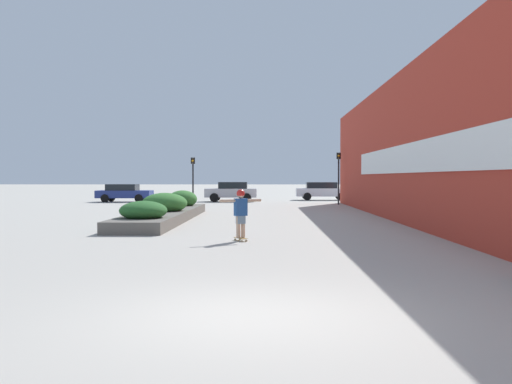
{
  "coord_description": "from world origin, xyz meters",
  "views": [
    {
      "loc": [
        0.27,
        -7.78,
        1.9
      ],
      "look_at": [
        -0.23,
        17.31,
        1.26
      ],
      "focal_mm": 40.0,
      "sensor_mm": 36.0,
      "label": 1
    }
  ],
  "objects_px": {
    "skateboarder": "(241,209)",
    "traffic_light_left": "(193,172)",
    "car_center_left": "(232,191)",
    "traffic_light_right": "(339,169)",
    "skateboard": "(241,239)",
    "car_leftmost": "(124,192)",
    "car_rightmost": "(323,191)",
    "car_center_right": "(422,190)"
  },
  "relations": [
    {
      "from": "skateboarder",
      "to": "traffic_light_left",
      "type": "xyz_separation_m",
      "value": [
        -4.51,
        23.53,
        1.31
      ]
    },
    {
      "from": "car_center_left",
      "to": "traffic_light_right",
      "type": "xyz_separation_m",
      "value": [
        7.84,
        -4.8,
        1.66
      ]
    },
    {
      "from": "skateboard",
      "to": "skateboarder",
      "type": "xyz_separation_m",
      "value": [
        0.0,
        -0.0,
        0.9
      ]
    },
    {
      "from": "skateboard",
      "to": "skateboarder",
      "type": "distance_m",
      "value": 0.9
    },
    {
      "from": "traffic_light_right",
      "to": "skateboarder",
      "type": "bearing_deg",
      "value": -104.1
    },
    {
      "from": "skateboarder",
      "to": "traffic_light_right",
      "type": "distance_m",
      "value": 23.88
    },
    {
      "from": "car_leftmost",
      "to": "traffic_light_left",
      "type": "distance_m",
      "value": 7.09
    },
    {
      "from": "skateboard",
      "to": "car_leftmost",
      "type": "bearing_deg",
      "value": 83.14
    },
    {
      "from": "traffic_light_left",
      "to": "car_rightmost",
      "type": "bearing_deg",
      "value": 37.39
    },
    {
      "from": "car_leftmost",
      "to": "car_center_right",
      "type": "xyz_separation_m",
      "value": [
        23.94,
        2.95,
        0.12
      ]
    },
    {
      "from": "car_center_left",
      "to": "traffic_light_left",
      "type": "distance_m",
      "value": 5.24
    },
    {
      "from": "car_rightmost",
      "to": "traffic_light_left",
      "type": "bearing_deg",
      "value": -52.61
    },
    {
      "from": "skateboard",
      "to": "skateboarder",
      "type": "bearing_deg",
      "value": -114.17
    },
    {
      "from": "car_rightmost",
      "to": "car_center_left",
      "type": "bearing_deg",
      "value": -66.51
    },
    {
      "from": "car_center_right",
      "to": "skateboarder",
      "type": "bearing_deg",
      "value": 155.78
    },
    {
      "from": "car_center_right",
      "to": "skateboard",
      "type": "bearing_deg",
      "value": 155.78
    },
    {
      "from": "car_center_left",
      "to": "car_center_right",
      "type": "distance_m",
      "value": 15.75
    },
    {
      "from": "car_center_right",
      "to": "traffic_light_left",
      "type": "height_order",
      "value": "traffic_light_left"
    },
    {
      "from": "car_leftmost",
      "to": "car_center_left",
      "type": "bearing_deg",
      "value": 94.9
    },
    {
      "from": "car_center_right",
      "to": "car_leftmost",
      "type": "bearing_deg",
      "value": 97.04
    },
    {
      "from": "car_rightmost",
      "to": "traffic_light_left",
      "type": "xyz_separation_m",
      "value": [
        -10.01,
        -7.65,
        1.48
      ]
    },
    {
      "from": "car_center_left",
      "to": "traffic_light_left",
      "type": "bearing_deg",
      "value": 150.46
    },
    {
      "from": "skateboard",
      "to": "car_leftmost",
      "type": "relative_size",
      "value": 0.16
    },
    {
      "from": "car_center_left",
      "to": "skateboard",
      "type": "bearing_deg",
      "value": -175.84
    },
    {
      "from": "car_leftmost",
      "to": "traffic_light_left",
      "type": "xyz_separation_m",
      "value": [
        5.87,
        -3.67,
        1.54
      ]
    },
    {
      "from": "skateboarder",
      "to": "car_center_left",
      "type": "bearing_deg",
      "value": 66.41
    },
    {
      "from": "traffic_light_left",
      "to": "traffic_light_right",
      "type": "height_order",
      "value": "traffic_light_right"
    },
    {
      "from": "skateboarder",
      "to": "car_center_right",
      "type": "distance_m",
      "value": 33.06
    },
    {
      "from": "skateboard",
      "to": "car_leftmost",
      "type": "xyz_separation_m",
      "value": [
        -10.38,
        27.2,
        0.67
      ]
    },
    {
      "from": "car_center_right",
      "to": "traffic_light_left",
      "type": "bearing_deg",
      "value": 110.12
    },
    {
      "from": "skateboard",
      "to": "car_leftmost",
      "type": "distance_m",
      "value": 29.12
    },
    {
      "from": "traffic_light_right",
      "to": "skateboard",
      "type": "bearing_deg",
      "value": -104.1
    },
    {
      "from": "car_leftmost",
      "to": "car_rightmost",
      "type": "xyz_separation_m",
      "value": [
        15.88,
        3.99,
        0.06
      ]
    },
    {
      "from": "car_rightmost",
      "to": "traffic_light_left",
      "type": "relative_size",
      "value": 1.38
    },
    {
      "from": "skateboard",
      "to": "car_rightmost",
      "type": "height_order",
      "value": "car_rightmost"
    },
    {
      "from": "car_rightmost",
      "to": "traffic_light_left",
      "type": "distance_m",
      "value": 12.69
    },
    {
      "from": "skateboarder",
      "to": "car_center_right",
      "type": "relative_size",
      "value": 0.32
    },
    {
      "from": "skateboard",
      "to": "car_center_right",
      "type": "relative_size",
      "value": 0.15
    },
    {
      "from": "traffic_light_left",
      "to": "car_center_right",
      "type": "bearing_deg",
      "value": 20.12
    },
    {
      "from": "traffic_light_right",
      "to": "car_leftmost",
      "type": "bearing_deg",
      "value": 165.85
    },
    {
      "from": "traffic_light_left",
      "to": "traffic_light_right",
      "type": "xyz_separation_m",
      "value": [
        10.32,
        -0.42,
        0.19
      ]
    },
    {
      "from": "skateboarder",
      "to": "car_rightmost",
      "type": "relative_size",
      "value": 0.32
    }
  ]
}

